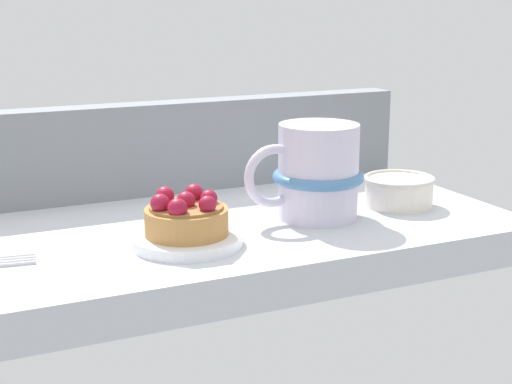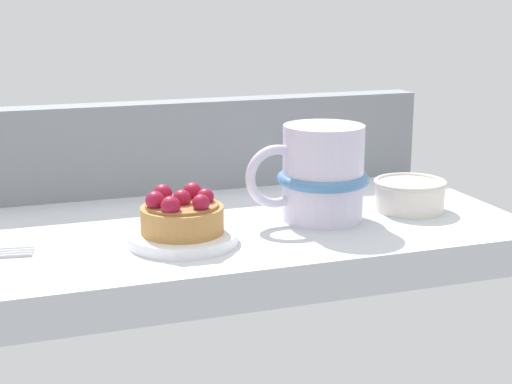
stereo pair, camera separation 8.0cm
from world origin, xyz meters
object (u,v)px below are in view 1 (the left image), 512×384
at_px(sugar_bowl, 399,190).
at_px(raspberry_tart, 186,217).
at_px(coffee_mug, 316,172).
at_px(dessert_plate, 187,240).

bearing_deg(sugar_bowl, raspberry_tart, -172.88).
xyz_separation_m(coffee_mug, sugar_bowl, (0.11, 0.00, -0.03)).
xyz_separation_m(dessert_plate, sugar_bowl, (0.27, 0.03, 0.01)).
bearing_deg(coffee_mug, sugar_bowl, 1.11).
xyz_separation_m(dessert_plate, raspberry_tart, (-0.00, -0.00, 0.02)).
xyz_separation_m(raspberry_tart, coffee_mug, (0.16, 0.03, 0.02)).
distance_m(dessert_plate, sugar_bowl, 0.28).
distance_m(raspberry_tart, sugar_bowl, 0.28).
bearing_deg(dessert_plate, sugar_bowl, 7.13).
bearing_deg(sugar_bowl, dessert_plate, -172.87).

